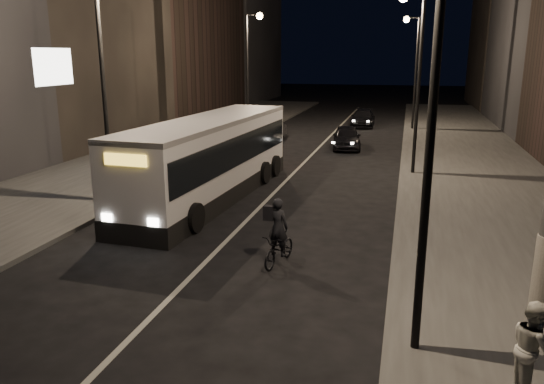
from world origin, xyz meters
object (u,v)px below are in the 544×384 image
Objects in this scene: streetlight_left_near at (108,61)px; car_mid at (272,130)px; car_near at (347,137)px; streetlight_right_far at (413,58)px; streetlight_left_far at (251,58)px; city_bus at (210,155)px; pedestrian_woman at (533,348)px; cyclist_on_bicycle at (279,242)px; streetlight_right_near at (419,69)px; streetlight_right_mid at (414,60)px; car_far at (363,118)px.

streetlight_left_near reaches higher than car_mid.
streetlight_left_near is at bearing -122.62° from car_near.
streetlight_left_far is (-10.66, -6.00, 0.00)m from streetlight_right_far.
city_bus reaches higher than pedestrian_woman.
city_bus is (3.07, 1.90, -3.63)m from streetlight_left_near.
streetlight_left_near and streetlight_left_far have the same top height.
streetlight_right_far is 1.00× the size of streetlight_left_near.
cyclist_on_bicycle is at bearing -30.17° from streetlight_left_near.
streetlight_right_mid is (0.00, 16.00, 0.00)m from streetlight_right_near.
streetlight_left_far is 4.20× the size of cyclist_on_bicycle.
cyclist_on_bicycle is at bearing 131.63° from streetlight_right_near.
streetlight_left_far is 2.07× the size of car_mid.
car_near is at bearing 103.49° from cyclist_on_bicycle.
streetlight_left_near is 4.20× the size of cyclist_on_bicycle.
car_far is (5.36, 8.47, 0.00)m from car_mid.
cyclist_on_bicycle is 22.03m from car_mid.
car_mid is (-5.62, 21.30, 0.00)m from cyclist_on_bicycle.
city_bus is 2.94× the size of car_near.
streetlight_right_mid is 1.00× the size of streetlight_right_far.
pedestrian_woman is 28.26m from car_mid.
streetlight_left_far is (-10.66, 26.00, 0.00)m from streetlight_right_near.
car_mid is (1.73, -0.97, -4.72)m from streetlight_left_far.
cyclist_on_bicycle is 1.18× the size of pedestrian_woman.
streetlight_left_near is at bearing -113.96° from streetlight_right_far.
streetlight_right_far is at bearing -4.86° from pedestrian_woman.
streetlight_left_near is 1.00× the size of streetlight_left_far.
cyclist_on_bicycle reaches higher than car_far.
streetlight_left_far is 0.68× the size of city_bus.
cyclist_on_bicycle is at bearing -91.27° from car_far.
streetlight_right_mid is 1.00× the size of streetlight_left_near.
streetlight_left_near is at bearing -90.00° from streetlight_left_far.
cyclist_on_bicycle is (7.35, -22.27, -4.72)m from streetlight_left_far.
streetlight_right_far is 2.00× the size of car_near.
streetlight_left_near is 2.00× the size of car_near.
car_near is (7.00, -3.19, -4.67)m from streetlight_left_far.
car_mid is at bearing 134.70° from streetlight_right_mid.
streetlight_left_far is 2.00× the size of car_near.
streetlight_right_near is 2.00× the size of car_near.
streetlight_right_near is 32.00m from streetlight_right_far.
car_near is 1.04× the size of car_mid.
streetlight_left_near is at bearing -107.32° from car_far.
car_near is at bearing 76.45° from city_bus.
city_bus is at bearing -101.45° from car_far.
streetlight_right_mid is at bearing 87.34° from cyclist_on_bicycle.
streetlight_right_mid is 1.82× the size of car_far.
streetlight_right_near is at bearing -85.68° from car_far.
pedestrian_woman is at bearing -45.03° from city_bus.
streetlight_right_mid reaches higher than car_mid.
streetlight_left_near is 26.88m from car_far.
car_mid is (-8.93, -6.97, -4.72)m from streetlight_right_far.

